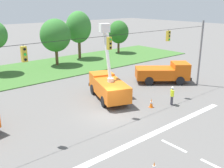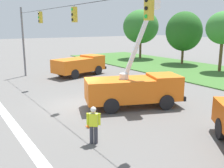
{
  "view_description": "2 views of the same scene",
  "coord_description": "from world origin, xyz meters",
  "px_view_note": "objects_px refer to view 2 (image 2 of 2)",
  "views": [
    {
      "loc": [
        -12.95,
        -15.54,
        9.06
      ],
      "look_at": [
        0.72,
        0.62,
        2.42
      ],
      "focal_mm": 42.0,
      "sensor_mm": 36.0,
      "label": 1
    },
    {
      "loc": [
        15.66,
        -7.34,
        5.33
      ],
      "look_at": [
        2.1,
        1.44,
        1.72
      ],
      "focal_mm": 42.0,
      "sensor_mm": 36.0,
      "label": 2
    }
  ],
  "objects_px": {
    "utility_truck_support_near": "(80,65)",
    "road_worker": "(94,123)",
    "tree_far_west": "(141,27)",
    "tree_centre": "(223,28)",
    "utility_truck_bucket_lift": "(135,87)",
    "traffic_cone_mid_right": "(90,120)",
    "tree_west": "(184,31)"
  },
  "relations": [
    {
      "from": "tree_centre",
      "to": "utility_truck_support_near",
      "type": "distance_m",
      "value": 16.76
    },
    {
      "from": "utility_truck_support_near",
      "to": "traffic_cone_mid_right",
      "type": "distance_m",
      "value": 15.17
    },
    {
      "from": "tree_centre",
      "to": "traffic_cone_mid_right",
      "type": "bearing_deg",
      "value": -71.88
    },
    {
      "from": "tree_far_west",
      "to": "utility_truck_bucket_lift",
      "type": "relative_size",
      "value": 1.1
    },
    {
      "from": "tree_west",
      "to": "utility_truck_bucket_lift",
      "type": "xyz_separation_m",
      "value": [
        12.11,
        -17.84,
        -3.18
      ]
    },
    {
      "from": "tree_centre",
      "to": "utility_truck_bucket_lift",
      "type": "relative_size",
      "value": 0.97
    },
    {
      "from": "utility_truck_bucket_lift",
      "to": "tree_west",
      "type": "bearing_deg",
      "value": 124.16
    },
    {
      "from": "tree_west",
      "to": "traffic_cone_mid_right",
      "type": "height_order",
      "value": "tree_west"
    },
    {
      "from": "utility_truck_bucket_lift",
      "to": "tree_centre",
      "type": "bearing_deg",
      "value": 107.57
    },
    {
      "from": "tree_west",
      "to": "tree_far_west",
      "type": "bearing_deg",
      "value": -172.84
    },
    {
      "from": "utility_truck_support_near",
      "to": "road_worker",
      "type": "xyz_separation_m",
      "value": [
        15.71,
        -6.98,
        -0.19
      ]
    },
    {
      "from": "tree_far_west",
      "to": "road_worker",
      "type": "xyz_separation_m",
      "value": [
        23.65,
        -21.84,
        -4.18
      ]
    },
    {
      "from": "utility_truck_support_near",
      "to": "traffic_cone_mid_right",
      "type": "relative_size",
      "value": 7.68
    },
    {
      "from": "tree_centre",
      "to": "road_worker",
      "type": "bearing_deg",
      "value": -68.11
    },
    {
      "from": "utility_truck_bucket_lift",
      "to": "road_worker",
      "type": "bearing_deg",
      "value": -55.59
    },
    {
      "from": "tree_far_west",
      "to": "tree_centre",
      "type": "bearing_deg",
      "value": -0.49
    },
    {
      "from": "tree_west",
      "to": "utility_truck_support_near",
      "type": "bearing_deg",
      "value": -90.62
    },
    {
      "from": "utility_truck_bucket_lift",
      "to": "utility_truck_support_near",
      "type": "xyz_separation_m",
      "value": [
        -12.28,
        1.97,
        -0.2
      ]
    },
    {
      "from": "utility_truck_bucket_lift",
      "to": "utility_truck_support_near",
      "type": "relative_size",
      "value": 1.13
    },
    {
      "from": "utility_truck_bucket_lift",
      "to": "tree_far_west",
      "type": "bearing_deg",
      "value": 140.23
    },
    {
      "from": "tree_centre",
      "to": "utility_truck_bucket_lift",
      "type": "distance_m",
      "value": 17.9
    },
    {
      "from": "tree_far_west",
      "to": "utility_truck_support_near",
      "type": "height_order",
      "value": "tree_far_west"
    },
    {
      "from": "traffic_cone_mid_right",
      "to": "tree_west",
      "type": "bearing_deg",
      "value": 121.78
    },
    {
      "from": "tree_far_west",
      "to": "tree_centre",
      "type": "xyz_separation_m",
      "value": [
        14.93,
        -0.13,
        -0.11
      ]
    },
    {
      "from": "tree_centre",
      "to": "traffic_cone_mid_right",
      "type": "relative_size",
      "value": 8.46
    },
    {
      "from": "tree_centre",
      "to": "tree_far_west",
      "type": "bearing_deg",
      "value": 179.51
    },
    {
      "from": "tree_centre",
      "to": "road_worker",
      "type": "distance_m",
      "value": 23.75
    },
    {
      "from": "utility_truck_support_near",
      "to": "road_worker",
      "type": "relative_size",
      "value": 3.56
    },
    {
      "from": "tree_far_west",
      "to": "utility_truck_bucket_lift",
      "type": "xyz_separation_m",
      "value": [
        20.21,
        -16.82,
        -3.8
      ]
    },
    {
      "from": "utility_truck_bucket_lift",
      "to": "utility_truck_support_near",
      "type": "height_order",
      "value": "utility_truck_bucket_lift"
    },
    {
      "from": "tree_far_west",
      "to": "tree_west",
      "type": "bearing_deg",
      "value": 7.16
    },
    {
      "from": "utility_truck_bucket_lift",
      "to": "traffic_cone_mid_right",
      "type": "height_order",
      "value": "utility_truck_bucket_lift"
    }
  ]
}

